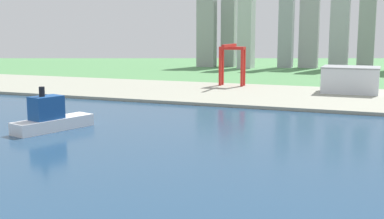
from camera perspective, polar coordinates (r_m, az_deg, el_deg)
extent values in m
plane|color=#518B51|center=(242.21, 1.46, -4.19)|extent=(2400.00, 2400.00, 0.00)
cube|color=navy|center=(188.73, -4.75, -8.07)|extent=(840.00, 360.00, 0.15)
cube|color=#9B9C8A|center=(423.07, 10.17, 1.56)|extent=(840.00, 140.00, 2.50)
cube|color=white|center=(289.32, -15.66, -1.63)|extent=(26.72, 49.31, 6.75)
cube|color=#19478C|center=(285.36, -16.42, 0.20)|extent=(15.60, 19.63, 12.94)
cylinder|color=black|center=(282.80, -16.90, 1.98)|extent=(3.14, 3.14, 5.40)
cube|color=red|center=(481.84, 3.25, 4.83)|extent=(2.20, 2.20, 34.88)
cube|color=red|center=(475.60, 5.77, 4.74)|extent=(2.20, 2.20, 34.88)
cube|color=red|center=(489.44, 3.54, 4.89)|extent=(2.20, 2.20, 34.88)
cube|color=red|center=(483.29, 6.02, 4.81)|extent=(2.20, 2.20, 34.88)
cube|color=red|center=(481.40, 4.67, 7.06)|extent=(24.27, 10.00, 2.80)
cube|color=red|center=(471.67, 4.32, 7.36)|extent=(2.60, 40.28, 2.60)
cube|color=silver|center=(449.45, 17.78, 3.23)|extent=(46.40, 35.71, 21.20)
cube|color=gray|center=(448.53, 17.85, 4.65)|extent=(47.33, 36.43, 1.20)
cube|color=#979999|center=(767.24, 1.70, 8.92)|extent=(27.85, 16.49, 106.59)
cube|color=#989E9A|center=(774.57, 4.25, 9.48)|extent=(21.08, 14.95, 122.43)
cube|color=#B1B7B3|center=(743.35, 6.27, 9.19)|extent=(20.99, 25.65, 115.25)
cube|color=#9A9EA5|center=(763.47, 10.82, 10.05)|extent=(20.81, 18.51, 141.04)
cube|color=#A19FA4|center=(765.62, 13.34, 9.08)|extent=(27.84, 14.89, 117.26)
cube|color=#AAA9B0|center=(762.49, 16.68, 9.97)|extent=(26.49, 21.69, 144.58)
cube|color=#939795|center=(759.56, 19.52, 9.33)|extent=(22.70, 26.40, 131.08)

